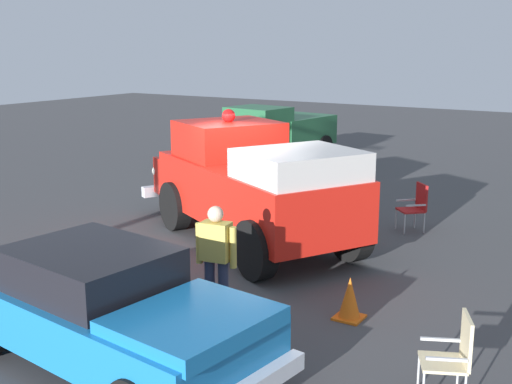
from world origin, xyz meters
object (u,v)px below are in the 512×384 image
object	(u,v)px
spectator_seated	(314,171)
parked_pickup	(275,132)
vintage_fire_truck	(250,183)
lawn_chair_spare	(454,352)
spectator_standing	(216,254)
lawn_chair_near_truck	(316,174)
lawn_chair_by_car	(416,204)
classic_hot_rod	(110,309)
traffic_cone	(350,299)

from	to	relation	value
spectator_seated	parked_pickup	bearing A→B (deg)	131.18
vintage_fire_truck	lawn_chair_spare	xyz separation A→B (m)	(5.17, -3.96, -0.61)
lawn_chair_spare	spectator_standing	size ratio (longest dim) A/B	0.61
lawn_chair_near_truck	spectator_standing	xyz separation A→B (m)	(2.27, -7.70, 0.37)
parked_pickup	spectator_seated	world-z (taller)	parked_pickup
vintage_fire_truck	lawn_chair_by_car	xyz separation A→B (m)	(2.60, 2.47, -0.61)
vintage_fire_truck	spectator_seated	bearing A→B (deg)	98.77
classic_hot_rod	spectator_standing	xyz separation A→B (m)	(0.25, 1.89, 0.22)
lawn_chair_spare	spectator_seated	size ratio (longest dim) A/B	0.79
spectator_seated	traffic_cone	distance (m)	7.68
classic_hot_rod	traffic_cone	bearing A→B (deg)	56.27
lawn_chair_by_car	traffic_cone	size ratio (longest dim) A/B	1.61
classic_hot_rod	traffic_cone	world-z (taller)	classic_hot_rod
vintage_fire_truck	spectator_seated	xyz separation A→B (m)	(-0.63, 4.09, -0.50)
vintage_fire_truck	spectator_standing	size ratio (longest dim) A/B	3.74
lawn_chair_by_car	spectator_standing	xyz separation A→B (m)	(-0.98, -5.94, 0.37)
vintage_fire_truck	traffic_cone	world-z (taller)	vintage_fire_truck
lawn_chair_by_car	spectator_seated	distance (m)	3.62
lawn_chair_by_car	spectator_standing	world-z (taller)	spectator_standing
spectator_seated	spectator_standing	distance (m)	7.90
lawn_chair_spare	lawn_chair_by_car	bearing A→B (deg)	111.78
vintage_fire_truck	lawn_chair_near_truck	bearing A→B (deg)	98.70
spectator_standing	traffic_cone	distance (m)	2.04
parked_pickup	lawn_chair_by_car	distance (m)	8.88
spectator_standing	traffic_cone	size ratio (longest dim) A/B	2.64
parked_pickup	spectator_standing	size ratio (longest dim) A/B	2.98
parked_pickup	spectator_standing	xyz separation A→B (m)	(5.81, -11.63, -0.02)
lawn_chair_near_truck	traffic_cone	size ratio (longest dim) A/B	1.61
lawn_chair_spare	classic_hot_rod	bearing A→B (deg)	-159.71
vintage_fire_truck	parked_pickup	distance (m)	9.18
lawn_chair_by_car	traffic_cone	world-z (taller)	lawn_chair_by_car
vintage_fire_truck	lawn_chair_spare	size ratio (longest dim) A/B	6.14
parked_pickup	traffic_cone	bearing A→B (deg)	-54.96
lawn_chair_near_truck	lawn_chair_by_car	distance (m)	3.70
lawn_chair_by_car	lawn_chair_near_truck	bearing A→B (deg)	151.59
vintage_fire_truck	lawn_chair_by_car	distance (m)	3.64
classic_hot_rod	lawn_chair_spare	size ratio (longest dim) A/B	4.46
lawn_chair_spare	spectator_seated	distance (m)	9.92
spectator_seated	vintage_fire_truck	bearing A→B (deg)	-81.23
spectator_standing	lawn_chair_near_truck	bearing A→B (deg)	106.43
spectator_seated	spectator_standing	xyz separation A→B (m)	(2.25, -7.57, 0.27)
lawn_chair_near_truck	lawn_chair_by_car	bearing A→B (deg)	-28.41
lawn_chair_spare	parked_pickup	bearing A→B (deg)	127.68
spectator_seated	lawn_chair_near_truck	bearing A→B (deg)	96.35
classic_hot_rod	spectator_seated	size ratio (longest dim) A/B	3.53
lawn_chair_by_car	traffic_cone	xyz separation A→B (m)	(0.68, -4.96, -0.28)
parked_pickup	spectator_seated	distance (m)	5.41
lawn_chair_near_truck	traffic_cone	world-z (taller)	lawn_chair_near_truck
parked_pickup	lawn_chair_spare	bearing A→B (deg)	-52.32
lawn_chair_spare	traffic_cone	distance (m)	2.40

